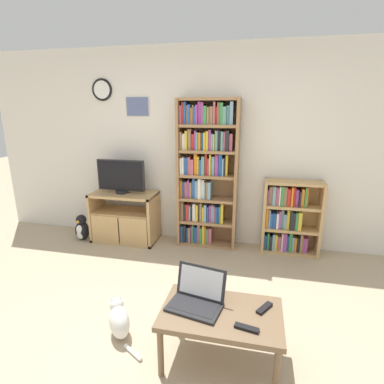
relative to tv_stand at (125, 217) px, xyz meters
The scene contains 12 objects.
ground_plane 2.14m from the tv_stand, 59.53° to the right, with size 18.00×18.00×0.00m, color tan.
wall_back 1.46m from the tv_stand, 15.73° to the left, with size 6.25×0.09×2.60m.
tv_stand is the anchor object (origin of this frame).
television 0.58m from the tv_stand, 146.41° to the left, with size 0.67×0.18×0.46m.
bookshelf_tall 1.30m from the tv_stand, ahead, with size 0.78×0.28×1.94m.
bookshelf_short 2.21m from the tv_stand, ahead, with size 0.71×0.28×0.95m.
coffee_table 2.43m from the tv_stand, 49.01° to the right, with size 0.86×0.52×0.42m.
laptop 2.28m from the tv_stand, 51.76° to the right, with size 0.43×0.35×0.26m.
remote_near_laptop 2.57m from the tv_stand, 42.61° to the right, with size 0.12×0.16×0.02m.
remote_far_from_laptop 2.65m from the tv_stand, 48.02° to the right, with size 0.17×0.07×0.02m.
cat 1.91m from the tv_stand, 66.94° to the right, with size 0.43×0.39×0.31m.
penguin_figurine 0.65m from the tv_stand, 167.70° to the right, with size 0.20×0.18×0.37m.
Camera 1 is at (0.71, -1.83, 1.81)m, focal length 28.00 mm.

